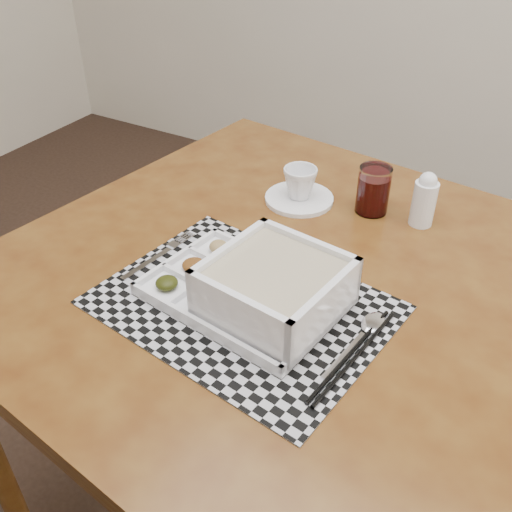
# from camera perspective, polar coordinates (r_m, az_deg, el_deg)

# --- Properties ---
(dining_table) EXTENTS (1.14, 1.14, 0.76)m
(dining_table) POSITION_cam_1_polar(r_m,az_deg,el_deg) (1.10, 2.81, -4.28)
(dining_table) COLOR #4B230D
(dining_table) RESTS_ON ground
(placemat) EXTENTS (0.51, 0.41, 0.00)m
(placemat) POSITION_cam_1_polar(r_m,az_deg,el_deg) (0.97, -1.33, -4.89)
(placemat) COLOR #B4B4BC
(placemat) RESTS_ON dining_table
(serving_tray) EXTENTS (0.35, 0.26, 0.10)m
(serving_tray) POSITION_cam_1_polar(r_m,az_deg,el_deg) (0.93, 1.10, -3.46)
(serving_tray) COLOR white
(serving_tray) RESTS_ON placemat
(fork) EXTENTS (0.04, 0.19, 0.00)m
(fork) POSITION_cam_1_polar(r_m,az_deg,el_deg) (1.09, -9.62, 0.23)
(fork) COLOR silver
(fork) RESTS_ON placemat
(spoon) EXTENTS (0.04, 0.18, 0.01)m
(spoon) POSITION_cam_1_polar(r_m,az_deg,el_deg) (0.94, 11.24, -7.01)
(spoon) COLOR silver
(spoon) RESTS_ON placemat
(chopsticks) EXTENTS (0.05, 0.24, 0.01)m
(chopsticks) POSITION_cam_1_polar(r_m,az_deg,el_deg) (0.89, 9.66, -9.77)
(chopsticks) COLOR black
(chopsticks) RESTS_ON placemat
(saucer) EXTENTS (0.15, 0.15, 0.01)m
(saucer) POSITION_cam_1_polar(r_m,az_deg,el_deg) (1.26, 4.33, 5.74)
(saucer) COLOR white
(saucer) RESTS_ON dining_table
(cup) EXTENTS (0.09, 0.09, 0.07)m
(cup) POSITION_cam_1_polar(r_m,az_deg,el_deg) (1.24, 4.42, 7.31)
(cup) COLOR white
(cup) RESTS_ON saucer
(juice_glass) EXTENTS (0.07, 0.07, 0.10)m
(juice_glass) POSITION_cam_1_polar(r_m,az_deg,el_deg) (1.22, 11.63, 6.33)
(juice_glass) COLOR white
(juice_glass) RESTS_ON dining_table
(creamer_bottle) EXTENTS (0.05, 0.05, 0.12)m
(creamer_bottle) POSITION_cam_1_polar(r_m,az_deg,el_deg) (1.20, 16.49, 5.42)
(creamer_bottle) COLOR white
(creamer_bottle) RESTS_ON dining_table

